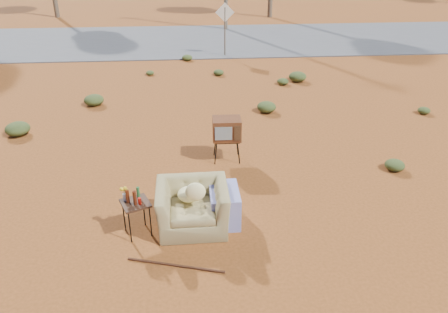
{
  "coord_description": "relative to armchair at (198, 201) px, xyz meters",
  "views": [
    {
      "loc": [
        -0.02,
        -6.47,
        4.84
      ],
      "look_at": [
        0.6,
        1.23,
        0.8
      ],
      "focal_mm": 35.0,
      "sensor_mm": 36.0,
      "label": 1
    }
  ],
  "objects": [
    {
      "name": "rusty_bar",
      "position": [
        -0.41,
        -1.1,
        -0.49
      ],
      "size": [
        1.58,
        0.49,
        0.04
      ],
      "primitive_type": "cylinder",
      "rotation": [
        0.0,
        1.57,
        -0.28
      ],
      "color": "#462512",
      "rests_on": "ground"
    },
    {
      "name": "road_sign",
      "position": [
        1.46,
        11.9,
        0.99
      ],
      "size": [
        0.78,
        0.06,
        2.19
      ],
      "color": "brown",
      "rests_on": "ground"
    },
    {
      "name": "side_table",
      "position": [
        -1.13,
        -0.17,
        0.17
      ],
      "size": [
        0.6,
        0.6,
        0.93
      ],
      "rotation": [
        0.0,
        0.0,
        0.39
      ],
      "color": "#372114",
      "rests_on": "ground"
    },
    {
      "name": "ground",
      "position": [
        -0.04,
        -0.1,
        -0.52
      ],
      "size": [
        140.0,
        140.0,
        0.0
      ],
      "primitive_type": "plane",
      "color": "brown",
      "rests_on": "ground"
    },
    {
      "name": "armchair",
      "position": [
        0.0,
        0.0,
        0.0
      ],
      "size": [
        1.49,
        0.96,
        1.1
      ],
      "rotation": [
        0.0,
        0.0,
        0.02
      ],
      "color": "#968552",
      "rests_on": "ground"
    },
    {
      "name": "tv_unit",
      "position": [
        0.73,
        2.51,
        0.25
      ],
      "size": [
        0.66,
        0.54,
        1.03
      ],
      "rotation": [
        0.0,
        0.0,
        -0.02
      ],
      "color": "black",
      "rests_on": "ground"
    },
    {
      "name": "scrub_patch",
      "position": [
        -0.87,
        4.31,
        -0.38
      ],
      "size": [
        17.49,
        8.07,
        0.33
      ],
      "color": "#3E4A20",
      "rests_on": "ground"
    },
    {
      "name": "highway",
      "position": [
        -0.04,
        14.9,
        -0.5
      ],
      "size": [
        140.0,
        7.0,
        0.04
      ],
      "primitive_type": "cube",
      "color": "#565659",
      "rests_on": "ground"
    }
  ]
}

